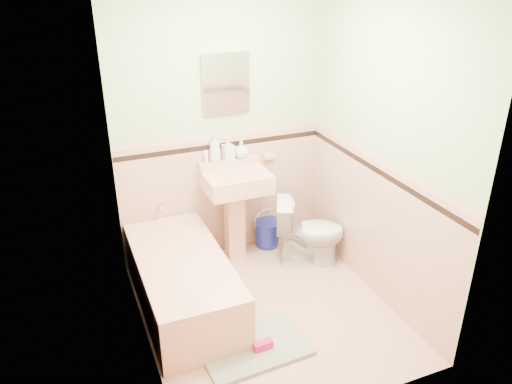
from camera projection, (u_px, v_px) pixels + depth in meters
name	position (u px, v px, depth m)	size (l,w,h in m)	color
floor	(267.00, 311.00, 4.25)	(2.20, 2.20, 0.00)	#E6AD96
wall_back	(221.00, 132.00, 4.64)	(2.50, 2.50, 0.00)	#EFE3C3
wall_front	(348.00, 246.00, 2.80)	(2.50, 2.50, 0.00)	#EFE3C3
wall_left	(133.00, 197.00, 3.37)	(2.50, 2.50, 0.00)	#EFE3C3
wall_right	(382.00, 156.00, 4.06)	(2.50, 2.50, 0.00)	#EFE3C3
wainscot_back	(223.00, 196.00, 4.90)	(2.00, 2.00, 0.00)	beige
wainscot_front	(339.00, 336.00, 3.08)	(2.00, 2.00, 0.00)	beige
wainscot_left	(144.00, 277.00, 3.65)	(2.20, 2.20, 0.00)	beige
wainscot_right	(373.00, 227.00, 4.33)	(2.20, 2.20, 0.00)	beige
accent_back	(222.00, 145.00, 4.68)	(2.00, 2.00, 0.00)	black
accent_front	(345.00, 264.00, 2.87)	(2.00, 2.00, 0.00)	black
accent_left	(137.00, 213.00, 3.43)	(2.20, 2.20, 0.00)	black
accent_right	(378.00, 171.00, 4.11)	(2.20, 2.20, 0.00)	black
cap_back	(222.00, 135.00, 4.64)	(2.00, 2.00, 0.00)	#E6A897
cap_front	(346.00, 249.00, 2.82)	(2.00, 2.00, 0.00)	#E6A897
cap_left	(136.00, 200.00, 3.39)	(2.20, 2.20, 0.00)	#E6A897
cap_right	(380.00, 160.00, 4.07)	(2.20, 2.20, 0.00)	#E6A897
bathtub	(183.00, 284.00, 4.21)	(0.70, 1.50, 0.45)	#E1A68E
tub_faucet	(160.00, 205.00, 4.64)	(0.04, 0.04, 0.12)	silver
sink	(237.00, 217.00, 4.79)	(0.59, 0.48, 0.92)	#E1A68E
sink_faucet	(231.00, 165.00, 4.70)	(0.02, 0.02, 0.10)	silver
medicine_cabinet	(226.00, 83.00, 4.44)	(0.43, 0.04, 0.54)	white
soap_dish	(269.00, 156.00, 4.89)	(0.11, 0.06, 0.04)	#E1A68E
soap_bottle_left	(215.00, 148.00, 4.61)	(0.10, 0.10, 0.27)	#B2B2B2
soap_bottle_mid	(228.00, 149.00, 4.67)	(0.10, 0.10, 0.22)	#B2B2B2
soap_bottle_right	(241.00, 149.00, 4.72)	(0.13, 0.13, 0.17)	#B2B2B2
tube	(206.00, 157.00, 4.61)	(0.04, 0.04, 0.12)	white
toilet	(310.00, 232.00, 4.80)	(0.37, 0.65, 0.66)	white
bucket	(267.00, 233.00, 5.15)	(0.28, 0.28, 0.28)	#1A239C
bath_mat	(253.00, 346.00, 3.83)	(0.80, 0.54, 0.03)	gray
shoe	(263.00, 345.00, 3.78)	(0.15, 0.07, 0.06)	#BF1E59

